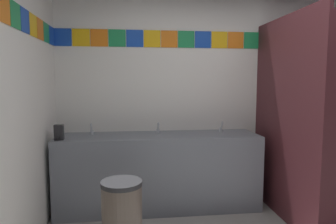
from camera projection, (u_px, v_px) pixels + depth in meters
wall_back at (210, 88)px, 3.77m from camera, size 3.72×0.09×2.74m
vanity_counter at (159, 170)px, 3.46m from camera, size 2.28×0.57×0.86m
faucet_left at (92, 130)px, 3.41m from camera, size 0.04×0.10×0.14m
faucet_center at (158, 129)px, 3.50m from camera, size 0.04×0.10×0.14m
faucet_right at (221, 128)px, 3.59m from camera, size 0.04×0.10×0.14m
soap_dispenser at (59, 132)px, 3.12m from camera, size 0.09×0.09×0.16m
stall_divider at (313, 122)px, 2.94m from camera, size 0.92×1.36×2.14m
toilet at (318, 181)px, 3.51m from camera, size 0.39×0.49×0.74m
trash_bin at (122, 215)px, 2.61m from camera, size 0.36×0.36×0.61m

